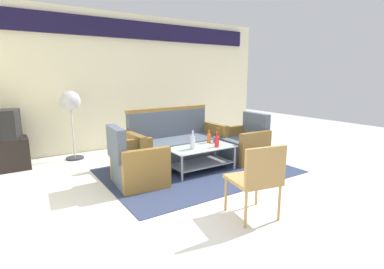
# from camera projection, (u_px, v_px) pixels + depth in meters

# --- Properties ---
(ground_plane) EXTENTS (14.00, 14.00, 0.00)m
(ground_plane) POSITION_uv_depth(u_px,v_px,m) (225.00, 185.00, 4.13)
(ground_plane) COLOR white
(wall_back) EXTENTS (6.52, 0.19, 2.80)m
(wall_back) POSITION_uv_depth(u_px,v_px,m) (137.00, 78.00, 6.33)
(wall_back) COLOR beige
(wall_back) RESTS_ON ground
(rug) EXTENTS (2.94, 2.08, 0.01)m
(rug) POSITION_uv_depth(u_px,v_px,m) (198.00, 171.00, 4.75)
(rug) COLOR #2D3856
(rug) RESTS_ON ground
(couch) EXTENTS (1.83, 0.81, 0.96)m
(couch) POSITION_uv_depth(u_px,v_px,m) (177.00, 145.00, 5.20)
(couch) COLOR #4C5666
(couch) RESTS_ON rug
(armchair_left) EXTENTS (0.75, 0.81, 0.85)m
(armchair_left) POSITION_uv_depth(u_px,v_px,m) (137.00, 165.00, 4.13)
(armchair_left) COLOR #4C5666
(armchair_left) RESTS_ON rug
(armchair_right) EXTENTS (0.72, 0.78, 0.85)m
(armchair_right) POSITION_uv_depth(u_px,v_px,m) (244.00, 145.00, 5.30)
(armchair_right) COLOR #4C5666
(armchair_right) RESTS_ON rug
(coffee_table) EXTENTS (1.10, 0.60, 0.40)m
(coffee_table) POSITION_uv_depth(u_px,v_px,m) (200.00, 155.00, 4.71)
(coffee_table) COLOR silver
(coffee_table) RESTS_ON rug
(bottle_clear) EXTENTS (0.08, 0.08, 0.29)m
(bottle_clear) POSITION_uv_depth(u_px,v_px,m) (193.00, 142.00, 4.51)
(bottle_clear) COLOR silver
(bottle_clear) RESTS_ON coffee_table
(bottle_red) EXTENTS (0.07, 0.07, 0.24)m
(bottle_red) POSITION_uv_depth(u_px,v_px,m) (217.00, 141.00, 4.64)
(bottle_red) COLOR red
(bottle_red) RESTS_ON coffee_table
(bottle_orange) EXTENTS (0.06, 0.06, 0.22)m
(bottle_orange) POSITION_uv_depth(u_px,v_px,m) (209.00, 138.00, 4.94)
(bottle_orange) COLOR #D85919
(bottle_orange) RESTS_ON coffee_table
(cup) EXTENTS (0.08, 0.08, 0.10)m
(cup) POSITION_uv_depth(u_px,v_px,m) (216.00, 140.00, 4.95)
(cup) COLOR #2659A5
(cup) RESTS_ON coffee_table
(tv_stand) EXTENTS (0.80, 0.50, 0.52)m
(tv_stand) POSITION_uv_depth(u_px,v_px,m) (1.00, 155.00, 4.75)
(tv_stand) COLOR black
(tv_stand) RESTS_ON ground
(pedestal_fan) EXTENTS (0.36, 0.36, 1.27)m
(pedestal_fan) POSITION_uv_depth(u_px,v_px,m) (71.00, 105.00, 5.25)
(pedestal_fan) COLOR #2D2D33
(pedestal_fan) RESTS_ON ground
(wicker_chair) EXTENTS (0.56, 0.56, 0.84)m
(wicker_chair) POSITION_uv_depth(u_px,v_px,m) (258.00, 176.00, 3.07)
(wicker_chair) COLOR #AD844C
(wicker_chair) RESTS_ON ground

